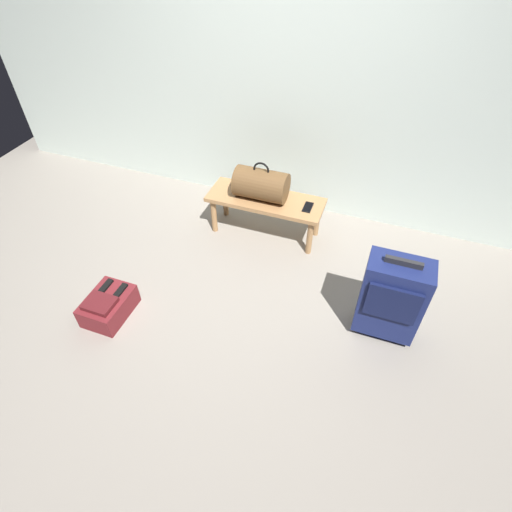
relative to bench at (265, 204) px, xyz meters
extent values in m
plane|color=gray|center=(-0.01, -1.04, -0.32)|extent=(6.60, 6.60, 0.00)
cube|color=silver|center=(-0.01, 0.56, 1.08)|extent=(6.00, 0.10, 2.80)
cube|color=#A87A4C|center=(0.00, 0.00, 0.04)|extent=(1.00, 0.36, 0.04)
cylinder|color=#A87A4C|center=(-0.44, -0.13, -0.15)|extent=(0.05, 0.05, 0.34)
cylinder|color=#A87A4C|center=(0.44, -0.13, -0.15)|extent=(0.05, 0.05, 0.34)
cylinder|color=#A87A4C|center=(-0.44, 0.13, -0.15)|extent=(0.05, 0.05, 0.34)
cylinder|color=#A87A4C|center=(0.44, 0.13, -0.15)|extent=(0.05, 0.05, 0.34)
cylinder|color=brown|center=(-0.04, 0.00, 0.19)|extent=(0.44, 0.26, 0.26)
torus|color=black|center=(-0.04, 0.00, 0.33)|extent=(0.14, 0.02, 0.14)
cube|color=black|center=(0.37, 0.00, 0.06)|extent=(0.07, 0.14, 0.01)
cube|color=black|center=(0.37, 0.00, 0.07)|extent=(0.06, 0.13, 0.00)
cube|color=navy|center=(1.14, -0.75, 0.04)|extent=(0.41, 0.23, 0.61)
cube|color=#11183E|center=(1.14, -0.88, 0.11)|extent=(0.33, 0.02, 0.27)
cube|color=#262628|center=(1.14, -0.75, 0.36)|extent=(0.23, 0.03, 0.04)
cylinder|color=black|center=(1.00, -0.67, -0.29)|extent=(0.02, 0.05, 0.05)
cylinder|color=black|center=(1.28, -0.67, -0.29)|extent=(0.02, 0.05, 0.05)
cube|color=maroon|center=(-0.77, -1.28, -0.23)|extent=(0.28, 0.38, 0.17)
cube|color=#55181C|center=(-0.77, -1.35, -0.13)|extent=(0.21, 0.17, 0.04)
cube|color=black|center=(-0.84, -1.22, -0.14)|extent=(0.04, 0.19, 0.02)
cube|color=black|center=(-0.71, -1.22, -0.14)|extent=(0.04, 0.19, 0.02)
camera|label=1|loc=(0.89, -2.70, 2.08)|focal=28.39mm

